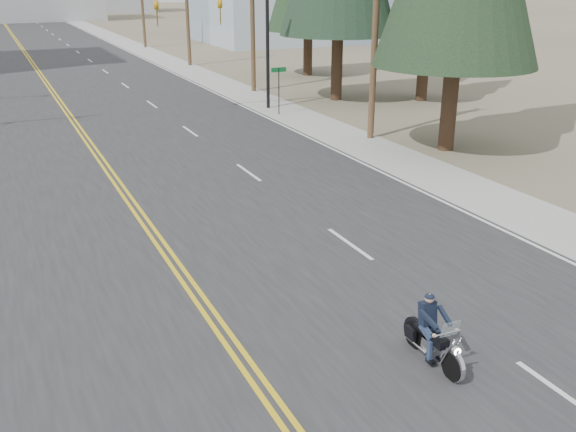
{
  "coord_description": "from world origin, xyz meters",
  "views": [
    {
      "loc": [
        -3.85,
        -2.82,
        7.3
      ],
      "look_at": [
        2.57,
        11.02,
        1.6
      ],
      "focal_mm": 40.0,
      "sensor_mm": 36.0,
      "label": 1
    }
  ],
  "objects": [
    {
      "name": "sidewalk_right",
      "position": [
        11.5,
        70.0,
        0.01
      ],
      "size": [
        3.0,
        200.0,
        0.01
      ],
      "primitive_type": "cube",
      "color": "#A5A5A0",
      "rests_on": "ground"
    },
    {
      "name": "utility_pole_b",
      "position": [
        12.5,
        23.0,
        5.98
      ],
      "size": [
        2.2,
        0.3,
        11.5
      ],
      "color": "brown",
      "rests_on": "ground"
    },
    {
      "name": "motorcyclist",
      "position": [
        3.45,
        6.02,
        0.71
      ],
      "size": [
        0.83,
        1.85,
        1.43
      ],
      "primitive_type": null,
      "rotation": [
        0.0,
        0.0,
        3.11
      ],
      "color": "black",
      "rests_on": "ground"
    },
    {
      "name": "traffic_mast_right",
      "position": [
        8.98,
        32.0,
        4.94
      ],
      "size": [
        7.1,
        0.26,
        7.0
      ],
      "color": "black",
      "rests_on": "ground"
    },
    {
      "name": "street_sign",
      "position": [
        10.8,
        30.0,
        1.8
      ],
      "size": [
        0.9,
        0.06,
        2.62
      ],
      "color": "black",
      "rests_on": "ground"
    },
    {
      "name": "road",
      "position": [
        0.0,
        70.0,
        0.01
      ],
      "size": [
        20.0,
        200.0,
        0.01
      ],
      "primitive_type": "cube",
      "color": "#303033",
      "rests_on": "ground"
    },
    {
      "name": "utility_pole_c",
      "position": [
        12.5,
        38.0,
        5.73
      ],
      "size": [
        2.2,
        0.3,
        11.0
      ],
      "color": "brown",
      "rests_on": "ground"
    }
  ]
}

